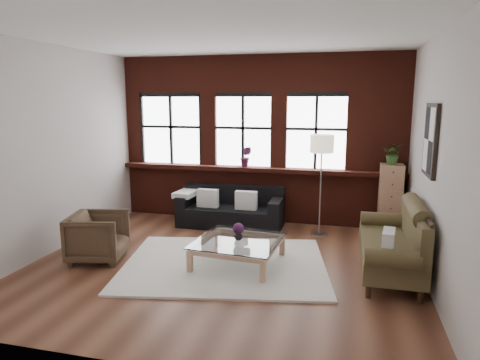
% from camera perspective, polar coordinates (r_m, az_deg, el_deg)
% --- Properties ---
extents(floor, '(5.50, 5.50, 0.00)m').
position_cam_1_polar(floor, '(6.35, -2.24, -11.19)').
color(floor, '#573020').
rests_on(floor, ground).
extents(ceiling, '(5.50, 5.50, 0.00)m').
position_cam_1_polar(ceiling, '(5.96, -2.47, 18.72)').
color(ceiling, white).
rests_on(ceiling, ground).
extents(wall_back, '(5.50, 0.00, 5.50)m').
position_cam_1_polar(wall_back, '(8.36, 2.53, 5.40)').
color(wall_back, beige).
rests_on(wall_back, ground).
extents(wall_front, '(5.50, 0.00, 5.50)m').
position_cam_1_polar(wall_front, '(3.65, -13.53, -1.71)').
color(wall_front, beige).
rests_on(wall_front, ground).
extents(wall_left, '(0.00, 5.00, 5.00)m').
position_cam_1_polar(wall_left, '(7.22, -23.82, 3.68)').
color(wall_left, beige).
rests_on(wall_left, ground).
extents(wall_right, '(0.00, 5.00, 5.00)m').
position_cam_1_polar(wall_right, '(5.81, 24.69, 2.12)').
color(wall_right, beige).
rests_on(wall_right, ground).
extents(brick_backwall, '(5.50, 0.12, 3.20)m').
position_cam_1_polar(brick_backwall, '(8.30, 2.44, 5.37)').
color(brick_backwall, '#521C13').
rests_on(brick_backwall, floor).
extents(sill_ledge, '(5.50, 0.30, 0.08)m').
position_cam_1_polar(sill_ledge, '(8.28, 2.29, 1.45)').
color(sill_ledge, '#521C13').
rests_on(sill_ledge, brick_backwall).
extents(window_left, '(1.38, 0.10, 1.50)m').
position_cam_1_polar(window_left, '(8.84, -9.11, 6.54)').
color(window_left, black).
rests_on(window_left, brick_backwall).
extents(window_mid, '(1.38, 0.10, 1.50)m').
position_cam_1_polar(window_mid, '(8.36, 0.44, 6.45)').
color(window_mid, black).
rests_on(window_mid, brick_backwall).
extents(window_right, '(1.38, 0.10, 1.50)m').
position_cam_1_polar(window_right, '(8.15, 10.11, 6.17)').
color(window_right, black).
rests_on(window_right, brick_backwall).
extents(wall_poster, '(0.05, 0.74, 0.94)m').
position_cam_1_polar(wall_poster, '(6.07, 24.09, 4.88)').
color(wall_poster, black).
rests_on(wall_poster, wall_right).
extents(shag_rug, '(3.25, 2.76, 0.03)m').
position_cam_1_polar(shag_rug, '(6.33, -2.05, -11.12)').
color(shag_rug, silver).
rests_on(shag_rug, floor).
extents(dark_sofa, '(1.95, 0.79, 0.71)m').
position_cam_1_polar(dark_sofa, '(8.09, -1.26, -3.74)').
color(dark_sofa, black).
rests_on(dark_sofa, floor).
extents(pillow_a, '(0.40, 0.15, 0.34)m').
position_cam_1_polar(pillow_a, '(8.07, -4.32, -2.42)').
color(pillow_a, silver).
rests_on(pillow_a, dark_sofa).
extents(pillow_b, '(0.40, 0.14, 0.34)m').
position_cam_1_polar(pillow_b, '(7.87, 0.83, -2.73)').
color(pillow_b, silver).
rests_on(pillow_b, dark_sofa).
extents(vintage_settee, '(0.85, 1.92, 1.03)m').
position_cam_1_polar(vintage_settee, '(6.22, 19.39, -7.27)').
color(vintage_settee, '#483D21').
rests_on(vintage_settee, floor).
extents(pillow_settee, '(0.19, 0.40, 0.34)m').
position_cam_1_polar(pillow_settee, '(5.62, 19.16, -8.03)').
color(pillow_settee, silver).
rests_on(pillow_settee, vintage_settee).
extents(armchair, '(0.95, 0.93, 0.72)m').
position_cam_1_polar(armchair, '(6.75, -18.38, -7.20)').
color(armchair, '#423121').
rests_on(armchair, floor).
extents(coffee_table, '(1.27, 1.27, 0.39)m').
position_cam_1_polar(coffee_table, '(6.27, -0.22, -9.66)').
color(coffee_table, tan).
rests_on(coffee_table, shag_rug).
extents(vase, '(0.17, 0.17, 0.14)m').
position_cam_1_polar(vase, '(6.19, -0.22, -7.38)').
color(vase, '#B2B2B2').
rests_on(vase, coffee_table).
extents(flowers, '(0.16, 0.16, 0.16)m').
position_cam_1_polar(flowers, '(6.16, -0.22, -6.48)').
color(flowers, '#471841').
rests_on(flowers, vase).
extents(drawer_chest, '(0.39, 0.39, 1.26)m').
position_cam_1_polar(drawer_chest, '(7.98, 19.39, -2.50)').
color(drawer_chest, tan).
rests_on(drawer_chest, floor).
extents(potted_plant_top, '(0.36, 0.32, 0.37)m').
position_cam_1_polar(potted_plant_top, '(7.84, 19.75, 3.30)').
color(potted_plant_top, '#2D5923').
rests_on(potted_plant_top, drawer_chest).
extents(floor_lamp, '(0.40, 0.40, 1.92)m').
position_cam_1_polar(floor_lamp, '(7.56, 10.70, -0.22)').
color(floor_lamp, '#A5A5A8').
rests_on(floor_lamp, floor).
extents(sill_plant, '(0.24, 0.20, 0.40)m').
position_cam_1_polar(sill_plant, '(8.27, 0.79, 3.13)').
color(sill_plant, '#471841').
rests_on(sill_plant, sill_ledge).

